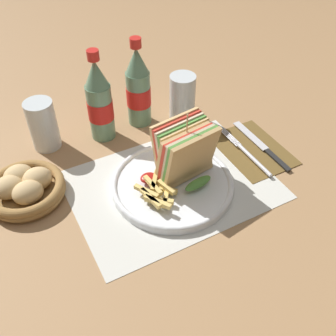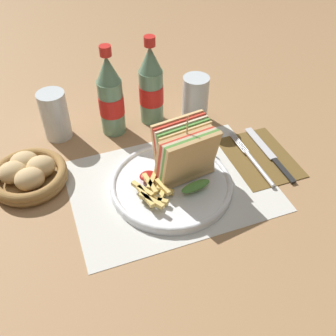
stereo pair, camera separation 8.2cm
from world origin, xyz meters
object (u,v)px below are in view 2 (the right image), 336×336
object	(u,v)px
coke_bottle_near	(111,97)
coke_bottle_far	(151,87)
glass_far	(56,118)
glass_near	(195,99)
club_sandwich	(185,154)
bread_basket	(29,174)
plate_main	(171,184)
fork	(255,163)
knife	(270,154)

from	to	relation	value
coke_bottle_near	coke_bottle_far	world-z (taller)	same
glass_far	coke_bottle_near	bearing A→B (deg)	-11.31
coke_bottle_near	glass_near	size ratio (longest dim) A/B	1.86
club_sandwich	bread_basket	bearing A→B (deg)	160.31
glass_near	bread_basket	size ratio (longest dim) A/B	0.74
coke_bottle_far	glass_far	bearing A→B (deg)	176.34
bread_basket	club_sandwich	bearing A→B (deg)	-19.69
bread_basket	glass_near	bearing A→B (deg)	12.30
plate_main	fork	bearing A→B (deg)	0.36
knife	bread_basket	distance (m)	0.54
club_sandwich	coke_bottle_far	size ratio (longest dim) A/B	0.71
plate_main	bread_basket	xyz separation A→B (m)	(-0.28, 0.12, 0.01)
knife	coke_bottle_far	size ratio (longest dim) A/B	0.91
fork	glass_far	distance (m)	0.48
club_sandwich	knife	world-z (taller)	club_sandwich
coke_bottle_near	glass_near	distance (m)	0.21
coke_bottle_near	glass_far	world-z (taller)	coke_bottle_near
club_sandwich	glass_far	bearing A→B (deg)	131.93
coke_bottle_far	bread_basket	world-z (taller)	coke_bottle_far
glass_far	fork	bearing A→B (deg)	-33.57
coke_bottle_near	glass_far	size ratio (longest dim) A/B	1.86
coke_bottle_near	glass_near	xyz separation A→B (m)	(0.21, -0.02, -0.04)
bread_basket	knife	bearing A→B (deg)	-11.08
club_sandwich	coke_bottle_near	distance (m)	0.25
plate_main	glass_near	size ratio (longest dim) A/B	2.15
club_sandwich	glass_far	xyz separation A→B (m)	(-0.23, 0.26, -0.02)
bread_basket	fork	bearing A→B (deg)	-14.03
fork	coke_bottle_far	xyz separation A→B (m)	(-0.16, 0.25, 0.09)
knife	glass_near	bearing A→B (deg)	118.27
fork	bread_basket	distance (m)	0.50
club_sandwich	glass_near	xyz separation A→B (m)	(0.11, 0.20, -0.02)
coke_bottle_far	knife	bearing A→B (deg)	-47.88
glass_far	plate_main	bearing A→B (deg)	-53.58
fork	coke_bottle_far	world-z (taller)	coke_bottle_far
knife	coke_bottle_far	distance (m)	0.33
knife	glass_far	bearing A→B (deg)	150.76
fork	coke_bottle_far	size ratio (longest dim) A/B	0.87
knife	glass_far	xyz separation A→B (m)	(-0.45, 0.25, 0.05)
plate_main	fork	world-z (taller)	plate_main
knife	glass_near	distance (m)	0.23
coke_bottle_near	bread_basket	world-z (taller)	coke_bottle_near
coke_bottle_far	glass_far	world-z (taller)	coke_bottle_far
fork	glass_near	world-z (taller)	glass_near
knife	bread_basket	bearing A→B (deg)	168.67
glass_near	bread_basket	bearing A→B (deg)	-167.70
coke_bottle_near	coke_bottle_far	bearing A→B (deg)	6.27
fork	glass_near	distance (m)	0.23
plate_main	fork	size ratio (longest dim) A/B	1.32
knife	plate_main	bearing A→B (deg)	-176.21
knife	bread_basket	xyz separation A→B (m)	(-0.53, 0.10, 0.02)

